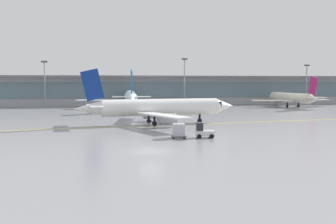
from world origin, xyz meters
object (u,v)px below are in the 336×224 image
(apron_light_mast_3, at_px, (306,83))
(apron_light_mast_2, at_px, (184,80))
(gate_airplane_2, at_px, (291,98))
(baggage_tug, at_px, (203,131))
(cargo_dolly_lead, at_px, (179,130))
(apron_light_mast_1, at_px, (45,82))
(gate_airplane_1, at_px, (130,97))
(taxiing_regional_jet, at_px, (159,108))

(apron_light_mast_3, bearing_deg, apron_light_mast_2, -178.14)
(gate_airplane_2, xyz_separation_m, baggage_tug, (-43.41, -57.45, -1.88))
(cargo_dolly_lead, height_order, apron_light_mast_1, apron_light_mast_1)
(baggage_tug, bearing_deg, apron_light_mast_1, 121.85)
(gate_airplane_2, height_order, apron_light_mast_3, apron_light_mast_3)
(gate_airplane_1, xyz_separation_m, gate_airplane_2, (48.52, -1.56, -0.50))
(apron_light_mast_1, xyz_separation_m, apron_light_mast_2, (42.23, -1.29, 0.58))
(apron_light_mast_3, bearing_deg, gate_airplane_2, -136.16)
(taxiing_regional_jet, height_order, baggage_tug, taxiing_regional_jet)
(apron_light_mast_2, bearing_deg, gate_airplane_1, -155.30)
(apron_light_mast_1, relative_size, apron_light_mast_3, 1.03)
(baggage_tug, distance_m, apron_light_mast_2, 68.63)
(apron_light_mast_1, bearing_deg, baggage_tug, -66.49)
(apron_light_mast_3, bearing_deg, cargo_dolly_lead, -130.58)
(apron_light_mast_3, bearing_deg, gate_airplane_1, -171.04)
(gate_airplane_1, bearing_deg, apron_light_mast_3, -77.61)
(gate_airplane_1, xyz_separation_m, baggage_tug, (5.11, -59.01, -2.38))
(apron_light_mast_1, height_order, apron_light_mast_3, apron_light_mast_1)
(baggage_tug, bearing_deg, apron_light_mast_3, 59.62)
(taxiing_regional_jet, height_order, cargo_dolly_lead, taxiing_regional_jet)
(gate_airplane_1, height_order, apron_light_mast_2, apron_light_mast_2)
(apron_light_mast_1, relative_size, apron_light_mast_2, 0.92)
(baggage_tug, height_order, apron_light_mast_1, apron_light_mast_1)
(cargo_dolly_lead, bearing_deg, taxiing_regional_jet, 98.41)
(taxiing_regional_jet, relative_size, baggage_tug, 10.81)
(gate_airplane_2, distance_m, baggage_tug, 72.03)
(gate_airplane_1, height_order, apron_light_mast_1, apron_light_mast_1)
(baggage_tug, bearing_deg, gate_airplane_2, 61.26)
(apron_light_mast_1, bearing_deg, gate_airplane_1, -20.84)
(apron_light_mast_1, bearing_deg, gate_airplane_2, -8.50)
(taxiing_regional_jet, relative_size, apron_light_mast_3, 2.24)
(gate_airplane_1, xyz_separation_m, cargo_dolly_lead, (1.78, -58.52, -2.22))
(cargo_dolly_lead, relative_size, apron_light_mast_2, 0.15)
(cargo_dolly_lead, xyz_separation_m, apron_light_mast_1, (-26.42, 67.90, 6.54))
(gate_airplane_1, relative_size, baggage_tug, 11.88)
(cargo_dolly_lead, relative_size, apron_light_mast_1, 0.17)
(taxiing_regional_jet, bearing_deg, gate_airplane_2, 33.43)
(gate_airplane_2, distance_m, cargo_dolly_lead, 73.70)
(taxiing_regional_jet, distance_m, baggage_tug, 18.23)
(baggage_tug, relative_size, cargo_dolly_lead, 1.20)
(taxiing_regional_jet, bearing_deg, gate_airplane_1, 85.58)
(apron_light_mast_1, height_order, apron_light_mast_2, apron_light_mast_2)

